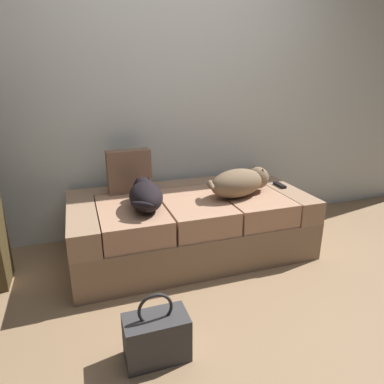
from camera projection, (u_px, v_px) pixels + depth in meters
ground_plane at (247, 331)px, 1.92m from camera, size 10.00×10.00×0.00m
back_wall at (168, 71)px, 2.88m from camera, size 6.40×0.10×2.80m
couch at (190, 224)px, 2.74m from camera, size 1.83×0.93×0.47m
dog_dark at (145, 195)px, 2.41m from camera, size 0.27×0.55×0.19m
dog_tan at (241, 182)px, 2.65m from camera, size 0.61×0.38×0.21m
tv_remote at (280, 185)px, 2.90m from camera, size 0.05×0.15×0.02m
throw_pillow at (129, 171)px, 2.72m from camera, size 0.34×0.13×0.34m
handbag at (157, 337)px, 1.71m from camera, size 0.32×0.18×0.38m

